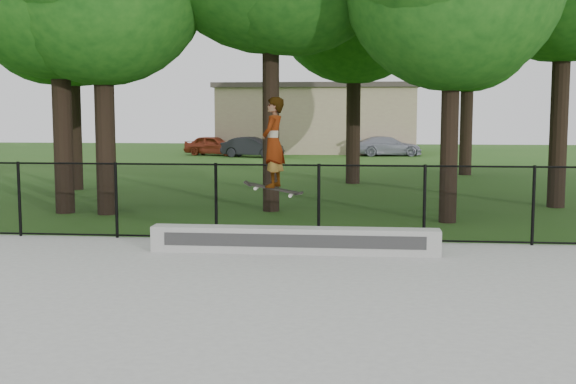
% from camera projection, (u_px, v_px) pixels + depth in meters
% --- Properties ---
extents(ground, '(100.00, 100.00, 0.00)m').
position_uv_depth(ground, '(287.00, 340.00, 8.07)').
color(ground, '#285919').
rests_on(ground, ground).
extents(concrete_slab, '(14.00, 12.00, 0.06)m').
position_uv_depth(concrete_slab, '(287.00, 337.00, 8.07)').
color(concrete_slab, '#969691').
rests_on(concrete_slab, ground).
extents(grind_ledge, '(5.09, 0.40, 0.46)m').
position_uv_depth(grind_ledge, '(294.00, 240.00, 12.72)').
color(grind_ledge, '#B0AFAB').
rests_on(grind_ledge, concrete_slab).
extents(car_a, '(3.60, 2.05, 1.16)m').
position_uv_depth(car_a, '(213.00, 145.00, 42.39)').
color(car_a, maroon).
rests_on(car_a, ground).
extents(car_b, '(3.34, 1.95, 1.14)m').
position_uv_depth(car_b, '(252.00, 147.00, 40.61)').
color(car_b, black).
rests_on(car_b, ground).
extents(car_c, '(3.77, 2.10, 1.13)m').
position_uv_depth(car_c, '(388.00, 146.00, 41.82)').
color(car_c, '#9092A4').
rests_on(car_c, ground).
extents(skater_airborne, '(0.83, 0.62, 1.71)m').
position_uv_depth(skater_airborne, '(273.00, 145.00, 12.32)').
color(skater_airborne, black).
rests_on(skater_airborne, ground).
extents(chainlink_fence, '(16.06, 0.06, 1.50)m').
position_uv_depth(chainlink_fence, '(319.00, 203.00, 13.81)').
color(chainlink_fence, black).
rests_on(chainlink_fence, concrete_slab).
extents(distant_building, '(12.40, 6.40, 4.30)m').
position_uv_depth(distant_building, '(317.00, 118.00, 45.60)').
color(distant_building, tan).
rests_on(distant_building, ground).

